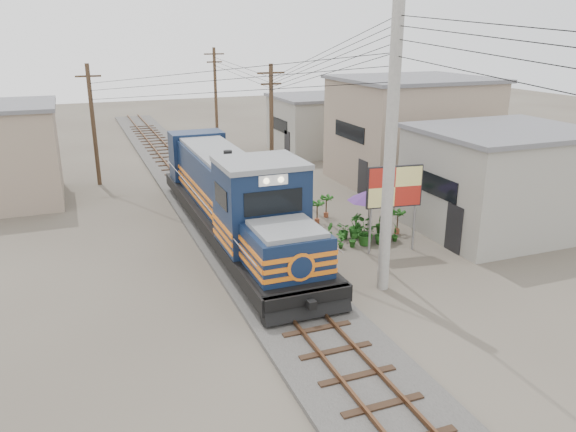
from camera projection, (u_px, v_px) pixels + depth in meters
name	position (u px, v px, depth m)	size (l,w,h in m)	color
ground	(286.00, 298.00, 19.30)	(120.00, 120.00, 0.00)	#473F35
ballast	(214.00, 212.00, 28.12)	(3.60, 70.00, 0.16)	#595651
track	(214.00, 209.00, 28.07)	(1.15, 70.00, 0.12)	#51331E
locomotive	(233.00, 198.00, 24.42)	(3.09, 16.83, 4.17)	black
utility_pole_main	(390.00, 150.00, 18.49)	(0.40, 0.40, 10.00)	#9E9B93
wooden_pole_mid	(271.00, 124.00, 32.08)	(1.60, 0.24, 7.00)	#4C3826
wooden_pole_far	(216.00, 94.00, 44.48)	(1.60, 0.24, 7.50)	#4C3826
wooden_pole_left	(93.00, 123.00, 32.34)	(1.60, 0.24, 7.00)	#4C3826
power_lines	(213.00, 59.00, 24.38)	(9.65, 19.00, 3.30)	black
shophouse_front	(501.00, 180.00, 25.17)	(7.35, 6.30, 4.70)	gray
shophouse_mid	(410.00, 130.00, 33.24)	(8.40, 7.35, 6.20)	gray
shophouse_back	(317.00, 124.00, 41.88)	(6.30, 6.30, 4.20)	gray
billboard	(395.00, 189.00, 22.51)	(2.36, 0.43, 3.65)	#99999E
market_umbrella	(369.00, 196.00, 24.51)	(2.48, 2.48, 2.15)	black
vendor	(387.00, 217.00, 24.69)	(0.68, 0.45, 1.86)	black
plant_nursery	(363.00, 231.00, 24.32)	(3.17, 2.02, 1.11)	#1D5117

